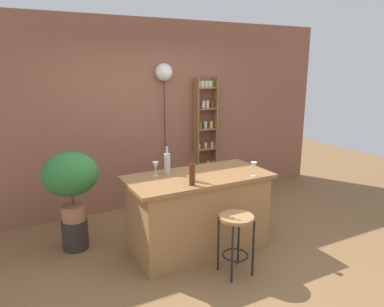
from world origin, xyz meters
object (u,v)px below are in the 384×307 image
(spice_shelf, at_px, (205,137))
(bottle_vinegar, at_px, (192,174))
(potted_plant, at_px, (70,177))
(bottle_olive_oil, at_px, (193,171))
(bar_stool, at_px, (236,230))
(pendant_globe_light, at_px, (164,73))
(bottle_spirits_clear, at_px, (167,163))
(plant_stool, at_px, (75,234))
(wine_glass_center, at_px, (254,166))
(wine_glass_left, at_px, (156,166))

(spice_shelf, distance_m, bottle_vinegar, 2.13)
(potted_plant, relative_size, bottle_olive_oil, 2.85)
(bar_stool, relative_size, bottle_vinegar, 1.92)
(potted_plant, xyz_separation_m, pendant_globe_light, (1.56, 0.86, 1.13))
(spice_shelf, xyz_separation_m, bottle_vinegar, (-1.19, -1.77, 0.03))
(bar_stool, bearing_deg, bottle_spirits_clear, 112.99)
(plant_stool, height_order, bottle_olive_oil, bottle_olive_oil)
(wine_glass_center, bearing_deg, bottle_vinegar, 176.89)
(bottle_vinegar, distance_m, wine_glass_left, 0.53)
(bar_stool, bearing_deg, wine_glass_left, 121.07)
(bottle_spirits_clear, relative_size, wine_glass_center, 2.10)
(potted_plant, relative_size, pendant_globe_light, 0.38)
(bar_stool, xyz_separation_m, potted_plant, (-1.38, 1.34, 0.41))
(pendant_globe_light, bearing_deg, plant_stool, -151.24)
(plant_stool, xyz_separation_m, wine_glass_center, (1.84, -1.00, 0.85))
(bottle_olive_oil, relative_size, bottle_vinegar, 0.86)
(plant_stool, relative_size, bottle_spirits_clear, 1.04)
(bar_stool, distance_m, spice_shelf, 2.38)
(potted_plant, height_order, pendant_globe_light, pendant_globe_light)
(bar_stool, relative_size, spice_shelf, 0.33)
(plant_stool, height_order, pendant_globe_light, pendant_globe_light)
(potted_plant, relative_size, bottle_vinegar, 2.45)
(potted_plant, distance_m, wine_glass_center, 2.10)
(bottle_spirits_clear, bearing_deg, potted_plant, 155.65)
(plant_stool, distance_m, wine_glass_left, 1.30)
(potted_plant, bearing_deg, bottle_vinegar, -41.88)
(bar_stool, relative_size, wine_glass_center, 3.95)
(bar_stool, xyz_separation_m, bottle_vinegar, (-0.31, 0.38, 0.55))
(bottle_spirits_clear, xyz_separation_m, wine_glass_left, (-0.15, -0.01, -0.01))
(plant_stool, xyz_separation_m, bottle_olive_oil, (1.14, -0.84, 0.84))
(spice_shelf, bearing_deg, wine_glass_left, -137.37)
(pendant_globe_light, bearing_deg, bar_stool, -94.67)
(bottle_olive_oil, bearing_deg, plant_stool, 143.73)
(bottle_vinegar, xyz_separation_m, pendant_globe_light, (0.49, 1.82, 0.98))
(spice_shelf, relative_size, bottle_vinegar, 5.81)
(wine_glass_center, relative_size, pendant_globe_light, 0.08)
(pendant_globe_light, bearing_deg, wine_glass_center, -81.59)
(plant_stool, bearing_deg, bar_stool, -44.00)
(bottle_spirits_clear, bearing_deg, pendant_globe_light, 67.24)
(bar_stool, distance_m, bottle_olive_oil, 0.77)
(bottle_olive_oil, bearing_deg, spice_shelf, 55.99)
(spice_shelf, bearing_deg, bar_stool, -112.08)
(wine_glass_left, height_order, wine_glass_center, same)
(plant_stool, bearing_deg, bottle_spirits_clear, -24.35)
(bottle_spirits_clear, height_order, wine_glass_left, bottle_spirits_clear)
(potted_plant, bearing_deg, pendant_globe_light, 28.76)
(bar_stool, bearing_deg, potted_plant, 136.00)
(bottle_spirits_clear, distance_m, wine_glass_center, 0.99)
(wine_glass_center, bearing_deg, bottle_spirits_clear, 146.68)
(bottle_olive_oil, distance_m, bottle_vinegar, 0.14)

